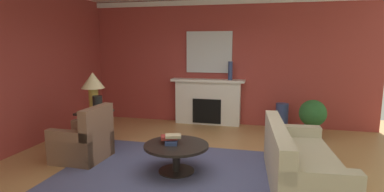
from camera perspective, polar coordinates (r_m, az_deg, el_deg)
The scene contains 19 objects.
ground_plane at distance 5.18m, azimuth 0.26°, elevation -12.98°, with size 8.58×8.58×0.00m, color tan.
wall_fireplace at distance 7.81m, azimuth 5.55°, elevation 6.06°, with size 7.20×0.12×3.04m, color #9E3833.
wall_window at distance 6.70m, azimuth -28.32°, elevation 4.42°, with size 0.12×6.59×3.04m, color #9E3833.
crown_moulding at distance 7.78m, azimuth 5.64°, elevation 16.69°, with size 7.20×0.08×0.12m, color white.
area_rug at distance 5.04m, azimuth -2.85°, elevation -13.58°, with size 3.55×2.51×0.01m, color #4C517A.
fireplace at distance 7.77m, azimuth 2.87°, elevation -1.25°, with size 1.80×0.35×1.13m.
mantel_mirror at distance 7.76m, azimuth 3.12°, elevation 7.97°, with size 1.13×0.04×1.01m, color silver.
sofa at distance 4.75m, azimuth 18.83°, elevation -11.78°, with size 1.07×2.17×0.85m.
armchair_near_window at distance 5.74m, azimuth -19.09°, elevation -8.01°, with size 0.83×0.83×0.95m.
coffee_table at distance 4.92m, azimuth -2.88°, elevation -10.05°, with size 1.00×1.00×0.45m.
side_table at distance 6.37m, azimuth -17.21°, elevation -5.32°, with size 0.56×0.56×0.70m.
table_lamp at distance 6.22m, azimuth -17.58°, elevation 2.05°, with size 0.44×0.44×0.75m.
vase_tall_corner at distance 7.40m, azimuth 16.01°, elevation -3.81°, with size 0.28×0.28×0.66m, color navy.
vase_mantel_right at distance 7.53m, azimuth 6.98°, elevation 4.58°, with size 0.11×0.11×0.44m, color navy.
vase_on_side_table at distance 6.10m, azimuth -16.79°, elevation -1.49°, with size 0.18×0.18×0.33m, color black.
book_red_cover at distance 4.86m, azimuth -3.79°, elevation -8.54°, with size 0.18×0.14×0.06m, color navy.
book_art_folio at distance 4.98m, azimuth -4.18°, elevation -7.51°, with size 0.26×0.20×0.05m, color maroon.
book_small_novel at distance 4.88m, azimuth -3.44°, elevation -7.28°, with size 0.24×0.17×0.04m, color tan.
potted_plant at distance 7.02m, azimuth 21.09°, elevation -3.41°, with size 0.56×0.56×0.83m.
Camera 1 is at (1.12, -4.66, 1.98)m, focal length 29.32 mm.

